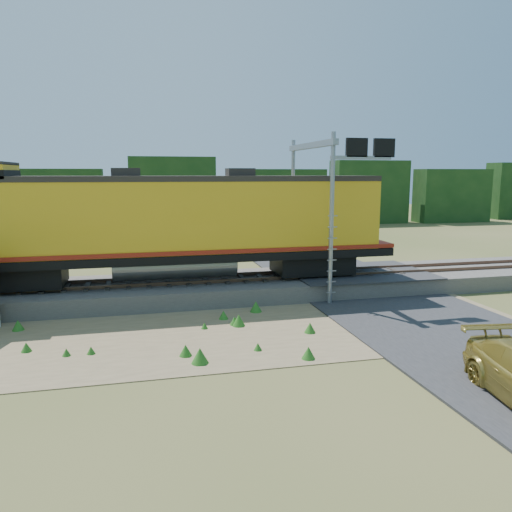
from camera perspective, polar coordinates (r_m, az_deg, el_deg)
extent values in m
plane|color=#475123|center=(18.74, -0.40, -8.83)|extent=(140.00, 140.00, 0.00)
cube|color=slate|center=(24.30, -3.63, -3.61)|extent=(70.00, 5.00, 0.80)
cube|color=brown|center=(23.50, -3.34, -2.85)|extent=(70.00, 0.10, 0.16)
cube|color=brown|center=(24.89, -3.93, -2.17)|extent=(70.00, 0.10, 0.16)
cube|color=#8C7754|center=(18.88, -6.74, -8.71)|extent=(26.00, 8.00, 0.03)
cube|color=#38383A|center=(26.30, 11.56, -1.82)|extent=(7.00, 5.20, 0.06)
cube|color=#38383A|center=(41.27, 2.10, 1.29)|extent=(7.00, 24.00, 0.08)
cube|color=#143513|center=(55.54, -9.44, 6.58)|extent=(36.00, 3.00, 6.50)
cube|color=#143513|center=(70.78, 25.08, 6.21)|extent=(50.00, 3.00, 6.00)
cube|color=black|center=(24.28, -25.35, -2.04)|extent=(3.76, 2.40, 0.94)
cube|color=black|center=(25.23, 6.37, -0.78)|extent=(3.76, 2.40, 0.94)
cube|color=black|center=(23.70, -9.22, 0.11)|extent=(20.88, 3.13, 0.38)
cylinder|color=gray|center=(23.78, -9.19, -1.08)|extent=(5.74, 1.25, 1.25)
cube|color=gold|center=(23.48, -9.33, 4.46)|extent=(19.31, 3.03, 3.24)
cube|color=maroon|center=(23.65, -9.24, 0.86)|extent=(20.88, 3.18, 0.19)
cube|color=#28231E|center=(23.39, -9.45, 8.72)|extent=(19.31, 3.08, 0.25)
cube|color=#28231E|center=(23.33, -14.65, 9.13)|extent=(1.25, 1.04, 0.47)
cube|color=#28231E|center=(23.83, -1.83, 9.43)|extent=(1.25, 1.04, 0.47)
cylinder|color=gray|center=(22.27, 8.61, 4.03)|extent=(0.20, 0.20, 7.64)
cylinder|color=gray|center=(27.52, 4.21, 5.12)|extent=(0.20, 0.20, 7.64)
cube|color=gray|center=(24.83, 6.32, 12.44)|extent=(0.27, 6.20, 0.27)
cube|color=gray|center=(22.71, 11.90, 10.93)|extent=(2.84, 0.16, 0.16)
cube|color=black|center=(22.64, 11.43, 12.06)|extent=(0.98, 0.16, 0.82)
cube|color=black|center=(23.22, 14.43, 11.88)|extent=(0.98, 0.16, 0.82)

